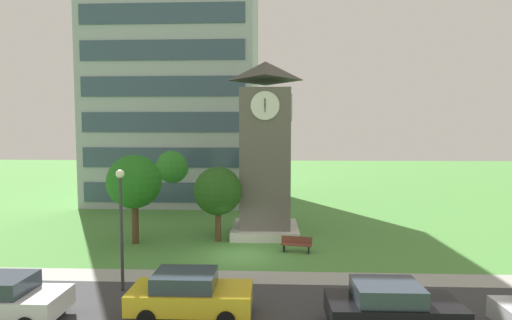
{
  "coord_description": "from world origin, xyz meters",
  "views": [
    {
      "loc": [
        1.73,
        -20.74,
        6.79
      ],
      "look_at": [
        0.68,
        5.49,
        5.05
      ],
      "focal_mm": 26.04,
      "sensor_mm": 36.0,
      "label": 1
    }
  ],
  "objects": [
    {
      "name": "tree_near_tower",
      "position": [
        -1.64,
        2.61,
        3.25
      ],
      "size": [
        3.09,
        3.09,
        4.81
      ],
      "color": "#513823",
      "rests_on": "ground"
    },
    {
      "name": "parked_car_white",
      "position": [
        -7.89,
        -8.0,
        0.86
      ],
      "size": [
        4.09,
        2.04,
        1.69
      ],
      "color": "silver",
      "rests_on": "ground"
    },
    {
      "name": "tree_streetside",
      "position": [
        -6.79,
        1.95,
        3.88
      ],
      "size": [
        3.36,
        3.36,
        5.6
      ],
      "color": "#513823",
      "rests_on": "ground"
    },
    {
      "name": "office_building",
      "position": [
        -8.02,
        19.73,
        12.8
      ],
      "size": [
        16.2,
        14.54,
        25.6
      ],
      "color": "#9EA8B2",
      "rests_on": "ground"
    },
    {
      "name": "ground_plane",
      "position": [
        0.0,
        0.0,
        0.0
      ],
      "size": [
        160.0,
        160.0,
        0.0
      ],
      "primitive_type": "plane",
      "color": "#4C893D"
    },
    {
      "name": "kerb_strip",
      "position": [
        0.0,
        -3.39,
        0.0
      ],
      "size": [
        120.0,
        1.6,
        0.01
      ],
      "primitive_type": "cube",
      "color": "#9E9E99",
      "rests_on": "ground"
    },
    {
      "name": "street_lamp",
      "position": [
        -4.75,
        -5.13,
        3.34
      ],
      "size": [
        0.36,
        0.36,
        5.32
      ],
      "color": "#333338",
      "rests_on": "ground"
    },
    {
      "name": "tree_by_building",
      "position": [
        -7.26,
        13.97,
        3.97
      ],
      "size": [
        4.24,
        4.24,
        6.11
      ],
      "color": "#513823",
      "rests_on": "ground"
    },
    {
      "name": "parked_car_black",
      "position": [
        5.94,
        -8.05,
        0.86
      ],
      "size": [
        4.54,
        2.1,
        1.69
      ],
      "color": "black",
      "rests_on": "ground"
    },
    {
      "name": "clock_tower",
      "position": [
        1.36,
        4.49,
        5.3
      ],
      "size": [
        4.45,
        4.45,
        11.75
      ],
      "color": "#605B56",
      "rests_on": "ground"
    },
    {
      "name": "park_bench",
      "position": [
        3.24,
        0.6,
        0.46
      ],
      "size": [
        1.86,
        0.79,
        0.88
      ],
      "color": "brown",
      "rests_on": "ground"
    },
    {
      "name": "parked_car_yellow",
      "position": [
        -1.3,
        -7.29,
        0.86
      ],
      "size": [
        4.56,
        2.08,
        1.69
      ],
      "color": "gold",
      "rests_on": "ground"
    }
  ]
}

